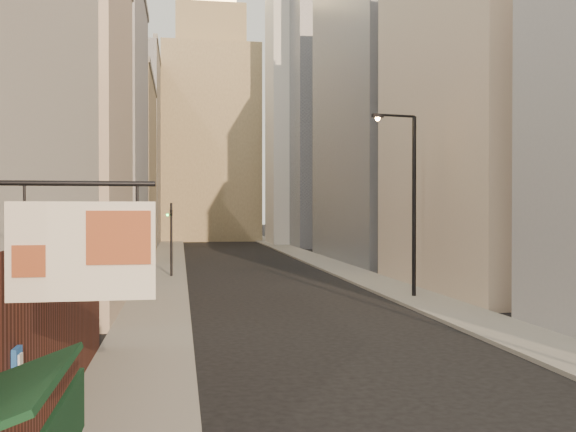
# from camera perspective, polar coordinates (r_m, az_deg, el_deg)

# --- Properties ---
(sidewalk_left) EXTENTS (3.00, 140.00, 0.15)m
(sidewalk_left) POSITION_cam_1_polar(r_m,az_deg,el_deg) (59.54, -10.61, -3.73)
(sidewalk_left) COLOR gray
(sidewalk_left) RESTS_ON ground
(sidewalk_right) EXTENTS (3.00, 140.00, 0.15)m
(sidewalk_right) POSITION_cam_1_polar(r_m,az_deg,el_deg) (60.71, 1.78, -3.63)
(sidewalk_right) COLOR gray
(sidewalk_right) RESTS_ON ground
(left_bldg_beige) EXTENTS (8.00, 12.00, 16.00)m
(left_bldg_beige) POSITION_cam_1_polar(r_m,az_deg,el_deg) (31.24, -21.83, 6.82)
(left_bldg_beige) COLOR #BFA992
(left_bldg_beige) RESTS_ON ground
(left_bldg_grey) EXTENTS (8.00, 16.00, 20.00)m
(left_bldg_grey) POSITION_cam_1_polar(r_m,az_deg,el_deg) (47.13, -17.68, 7.18)
(left_bldg_grey) COLOR #939398
(left_bldg_grey) RESTS_ON ground
(left_bldg_tan) EXTENTS (8.00, 18.00, 17.00)m
(left_bldg_tan) POSITION_cam_1_polar(r_m,az_deg,el_deg) (64.81, -15.43, 4.07)
(left_bldg_tan) COLOR #8B7755
(left_bldg_tan) RESTS_ON ground
(left_bldg_wingrid) EXTENTS (8.00, 20.00, 24.00)m
(left_bldg_wingrid) POSITION_cam_1_polar(r_m,az_deg,el_deg) (84.93, -14.05, 5.63)
(left_bldg_wingrid) COLOR gray
(left_bldg_wingrid) RESTS_ON ground
(right_bldg_beige) EXTENTS (8.00, 16.00, 20.00)m
(right_bldg_beige) POSITION_cam_1_polar(r_m,az_deg,el_deg) (38.90, 17.34, 8.58)
(right_bldg_beige) COLOR #BFA992
(right_bldg_beige) RESTS_ON ground
(right_bldg_wingrid) EXTENTS (8.00, 20.00, 26.00)m
(right_bldg_wingrid) POSITION_cam_1_polar(r_m,az_deg,el_deg) (57.69, 8.21, 9.00)
(right_bldg_wingrid) COLOR gray
(right_bldg_wingrid) RESTS_ON ground
(highrise) EXTENTS (21.00, 23.00, 51.20)m
(highrise) POSITION_cam_1_polar(r_m,az_deg,el_deg) (88.17, 6.31, 14.46)
(highrise) COLOR gray
(highrise) RESTS_ON ground
(clock_tower) EXTENTS (14.00, 14.00, 44.90)m
(clock_tower) POSITION_cam_1_polar(r_m,az_deg,el_deg) (97.33, -6.96, 8.34)
(clock_tower) COLOR #8B7755
(clock_tower) RESTS_ON ground
(white_tower) EXTENTS (8.00, 8.00, 41.50)m
(white_tower) POSITION_cam_1_polar(r_m,az_deg,el_deg) (84.95, 1.03, 10.14)
(white_tower) COLOR silver
(white_tower) RESTS_ON ground
(streetlamp_mid) EXTENTS (2.45, 0.58, 9.39)m
(streetlamp_mid) POSITION_cam_1_polar(r_m,az_deg,el_deg) (33.33, 10.78, 1.93)
(streetlamp_mid) COLOR black
(streetlamp_mid) RESTS_ON ground
(traffic_light_left) EXTENTS (0.58, 0.50, 5.00)m
(traffic_light_left) POSITION_cam_1_polar(r_m,az_deg,el_deg) (43.20, -10.34, -0.65)
(traffic_light_left) COLOR black
(traffic_light_left) RESTS_ON ground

